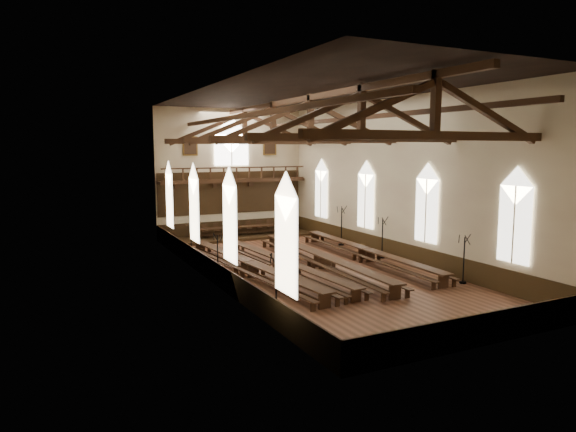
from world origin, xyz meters
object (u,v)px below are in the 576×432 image
Objects in this scene: refectory_row_c at (321,258)px; candelabrum_left_far at (191,249)px; high_table at (242,228)px; candelabrum_right_far at (341,233)px; refectory_row_a at (249,265)px; candelabrum_left_near at (276,301)px; candelabrum_left_mid at (218,265)px; candelabrum_right_mid at (382,246)px; candelabrum_right_near at (463,269)px; refectory_row_d at (367,252)px; refectory_row_b at (283,263)px; dais at (242,237)px.

refectory_row_c is 8.13m from candelabrum_left_far.
candelabrum_right_far reaches higher than high_table.
refectory_row_a is 11.90m from high_table.
candelabrum_left_near is at bearing -107.01° from high_table.
refectory_row_a is 7.76m from candelabrum_left_near.
candelabrum_left_mid is at bearing -173.95° from refectory_row_a.
high_table is at bearing 116.35° from candelabrum_right_mid.
candelabrum_left_far is 15.93m from candelabrum_right_near.
candelabrum_right_mid is at bearing 7.14° from refectory_row_c.
candelabrum_right_far is at bearing 29.66° from refectory_row_a.
candelabrum_right_near is at bearing -52.94° from refectory_row_c.
refectory_row_d is (7.94, 0.23, -0.01)m from refectory_row_a.
candelabrum_right_near is at bearing -78.94° from refectory_row_d.
candelabrum_right_mid is (5.36, -10.81, -0.01)m from high_table.
refectory_row_a is at bearing -109.13° from high_table.
refectory_row_b is 5.31× the size of candelabrum_right_mid.
refectory_row_a is at bearing 144.94° from candelabrum_right_near.
candelabrum_right_far reaches higher than refectory_row_d.
refectory_row_b is 11.57m from dais.
candelabrum_right_near is at bearing -90.00° from candelabrum_right_mid.
high_table is (-0.58, 11.41, 0.22)m from refectory_row_c.
refectory_row_d is at bearing -69.84° from dais.
candelabrum_left_mid is at bearing -176.79° from candelabrum_right_mid.
candelabrum_left_mid reaches higher than refectory_row_c.
candelabrum_left_far is (-6.33, 5.10, 0.14)m from refectory_row_c.
refectory_row_a is at bearing -69.47° from candelabrum_left_far.
candelabrum_right_mid is (7.24, 0.60, 0.29)m from refectory_row_b.
refectory_row_c is at bearing 0.22° from candelabrum_left_mid.
refectory_row_b is 8.32m from candelabrum_left_near.
refectory_row_d is 1.35m from candelabrum_right_mid.
candelabrum_right_far is at bearing 26.22° from candelabrum_left_mid.
candelabrum_right_mid is at bearing -22.08° from candelabrum_left_far.
candelabrum_left_mid reaches higher than refectory_row_a.
candelabrum_left_mid is 12.76m from candelabrum_right_near.
candelabrum_right_mid is at bearing -90.00° from candelabrum_right_far.
candelabrum_right_mid reaches higher than dais.
dais is (3.90, 11.24, -0.48)m from refectory_row_a.
high_table reaches higher than refectory_row_b.
refectory_row_c is at bearing -172.86° from candelabrum_right_mid.
candelabrum_left_far reaches higher than high_table.
refectory_row_c is 6.33m from candelabrum_left_mid.
candelabrum_right_far is (1.31, 5.04, 0.30)m from refectory_row_d.
candelabrum_right_far reaches higher than candelabrum_left_near.
candelabrum_right_mid is 4.84m from candelabrum_right_far.
candelabrum_right_near is (9.25, -6.49, 0.20)m from refectory_row_a.
candelabrum_left_far is 0.84× the size of candelabrum_right_far.
dais is at bearing 70.87° from refectory_row_a.
candelabrum_right_far reaches higher than dais.
high_table is 2.78× the size of candelabrum_left_near.
candelabrum_right_far reaches higher than candelabrum_right_near.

